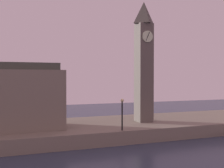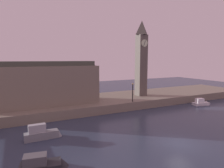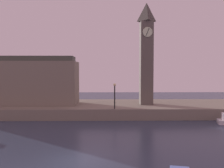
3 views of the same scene
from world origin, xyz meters
name	(u,v)px [view 1 (image 1 of 3)]	position (x,y,z in m)	size (l,w,h in m)	color
far_embankment	(81,130)	(0.00, 20.00, 0.75)	(70.00, 12.00, 1.50)	slate
clock_tower	(144,60)	(8.17, 19.23, 9.46)	(2.09, 2.15, 15.43)	#5B544C
streetlamp	(122,110)	(3.21, 14.64, 3.67)	(0.36, 0.36, 3.42)	black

